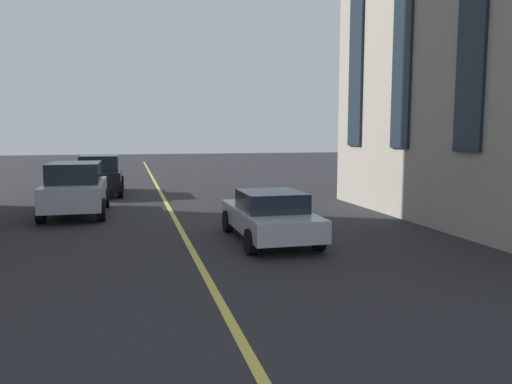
# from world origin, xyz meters

# --- Properties ---
(lane_centre_line) EXTENTS (80.00, 0.16, 0.01)m
(lane_centre_line) POSITION_xyz_m (20.00, 0.00, 0.00)
(lane_centre_line) COLOR #D8C64C
(lane_centre_line) RESTS_ON ground_plane
(car_black_trailing) EXTENTS (4.70, 2.14, 1.88)m
(car_black_trailing) POSITION_xyz_m (31.85, 2.84, 0.97)
(car_black_trailing) COLOR black
(car_black_trailing) RESTS_ON ground_plane
(car_silver_mid) EXTENTS (4.40, 1.95, 1.37)m
(car_silver_mid) POSITION_xyz_m (19.79, -2.19, 0.70)
(car_silver_mid) COLOR #B7BABF
(car_silver_mid) RESTS_ON ground_plane
(car_silver_near) EXTENTS (4.70, 2.14, 1.88)m
(car_silver_near) POSITION_xyz_m (25.70, 3.35, 0.97)
(car_silver_near) COLOR #B7BABF
(car_silver_near) RESTS_ON ground_plane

